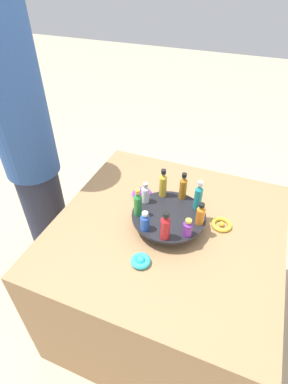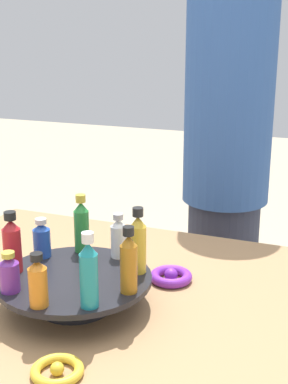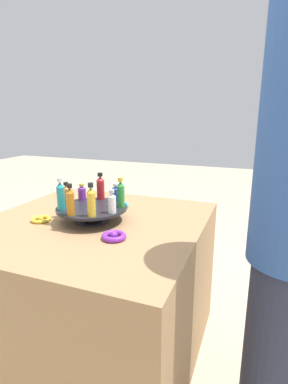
{
  "view_description": "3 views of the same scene",
  "coord_description": "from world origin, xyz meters",
  "px_view_note": "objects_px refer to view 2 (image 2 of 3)",
  "views": [
    {
      "loc": [
        0.95,
        0.26,
        1.72
      ],
      "look_at": [
        -0.02,
        -0.13,
        0.87
      ],
      "focal_mm": 28.0,
      "sensor_mm": 36.0,
      "label": 1
    },
    {
      "loc": [
        -0.53,
        0.92,
        1.3
      ],
      "look_at": [
        -0.04,
        -0.29,
        0.91
      ],
      "focal_mm": 50.0,
      "sensor_mm": 36.0,
      "label": 2
    },
    {
      "loc": [
        -1.17,
        -0.72,
        1.22
      ],
      "look_at": [
        -0.04,
        -0.28,
        0.9
      ],
      "focal_mm": 28.0,
      "sensor_mm": 36.0,
      "label": 3
    }
  ],
  "objects_px": {
    "display_stand": "(75,285)",
    "bottle_purple": "(9,273)",
    "bottle_green": "(81,225)",
    "bottle_orange": "(39,282)",
    "bottle_red": "(12,244)",
    "person_figure": "(226,158)",
    "ribbon_bow_gold": "(57,370)",
    "ribbon_bow_purple": "(171,276)",
    "bottle_teal": "(89,273)",
    "bottle_blue": "(42,239)",
    "bottle_gold": "(138,243)",
    "bottle_clear": "(118,237)",
    "bottle_amber": "(129,262)"
  },
  "relations": [
    {
      "from": "display_stand",
      "to": "bottle_purple",
      "type": "height_order",
      "value": "bottle_purple"
    },
    {
      "from": "display_stand",
      "to": "bottle_green",
      "type": "relative_size",
      "value": 2.37
    },
    {
      "from": "bottle_orange",
      "to": "bottle_red",
      "type": "xyz_separation_m",
      "value": [
        0.14,
        -0.11,
        0.01
      ]
    },
    {
      "from": "display_stand",
      "to": "bottle_green",
      "type": "bearing_deg",
      "value": -68.96
    },
    {
      "from": "bottle_red",
      "to": "bottle_purple",
      "type": "xyz_separation_m",
      "value": [
        -0.05,
        0.08,
        -0.02
      ]
    },
    {
      "from": "bottle_green",
      "to": "person_figure",
      "type": "relative_size",
      "value": 0.08
    },
    {
      "from": "bottle_red",
      "to": "ribbon_bow_gold",
      "type": "height_order",
      "value": "bottle_red"
    },
    {
      "from": "ribbon_bow_gold",
      "to": "ribbon_bow_purple",
      "type": "bearing_deg",
      "value": -98.63
    },
    {
      "from": "bottle_teal",
      "to": "bottle_purple",
      "type": "relative_size",
      "value": 1.77
    },
    {
      "from": "bottle_orange",
      "to": "bottle_blue",
      "type": "bearing_deg",
      "value": -58.96
    },
    {
      "from": "bottle_teal",
      "to": "bottle_red",
      "type": "height_order",
      "value": "bottle_teal"
    },
    {
      "from": "display_stand",
      "to": "bottle_gold",
      "type": "distance_m",
      "value": 0.16
    },
    {
      "from": "bottle_gold",
      "to": "bottle_red",
      "type": "relative_size",
      "value": 1.08
    },
    {
      "from": "bottle_teal",
      "to": "bottle_blue",
      "type": "height_order",
      "value": "bottle_teal"
    },
    {
      "from": "bottle_green",
      "to": "bottle_purple",
      "type": "xyz_separation_m",
      "value": [
        0.04,
        0.24,
        -0.03
      ]
    },
    {
      "from": "bottle_red",
      "to": "bottle_purple",
      "type": "height_order",
      "value": "bottle_red"
    },
    {
      "from": "bottle_clear",
      "to": "ribbon_bow_gold",
      "type": "distance_m",
      "value": 0.38
    },
    {
      "from": "display_stand",
      "to": "person_figure",
      "type": "relative_size",
      "value": 0.19
    },
    {
      "from": "bottle_gold",
      "to": "bottle_red",
      "type": "bearing_deg",
      "value": 21.04
    },
    {
      "from": "bottle_orange",
      "to": "bottle_clear",
      "type": "xyz_separation_m",
      "value": [
        -0.04,
        -0.27,
        -0.0
      ]
    },
    {
      "from": "bottle_clear",
      "to": "bottle_purple",
      "type": "relative_size",
      "value": 1.25
    },
    {
      "from": "bottle_orange",
      "to": "person_figure",
      "type": "bearing_deg",
      "value": -97.13
    },
    {
      "from": "bottle_amber",
      "to": "bottle_gold",
      "type": "relative_size",
      "value": 0.95
    },
    {
      "from": "bottle_gold",
      "to": "ribbon_bow_gold",
      "type": "height_order",
      "value": "bottle_gold"
    },
    {
      "from": "bottle_orange",
      "to": "ribbon_bow_purple",
      "type": "relative_size",
      "value": 1.06
    },
    {
      "from": "display_stand",
      "to": "bottle_red",
      "type": "relative_size",
      "value": 2.43
    },
    {
      "from": "bottle_red",
      "to": "person_figure",
      "type": "height_order",
      "value": "person_figure"
    },
    {
      "from": "display_stand",
      "to": "bottle_teal",
      "type": "xyz_separation_m",
      "value": [
        -0.09,
        0.1,
        0.09
      ]
    },
    {
      "from": "bottle_amber",
      "to": "bottle_clear",
      "type": "relative_size",
      "value": 1.32
    },
    {
      "from": "bottle_orange",
      "to": "person_figure",
      "type": "xyz_separation_m",
      "value": [
        -0.12,
        -0.99,
        0.04
      ]
    },
    {
      "from": "display_stand",
      "to": "bottle_clear",
      "type": "xyz_separation_m",
      "value": [
        -0.04,
        -0.13,
        0.07
      ]
    },
    {
      "from": "bottle_gold",
      "to": "bottle_purple",
      "type": "distance_m",
      "value": 0.27
    },
    {
      "from": "bottle_teal",
      "to": "bottle_purple",
      "type": "xyz_separation_m",
      "value": [
        0.18,
        0.0,
        -0.03
      ]
    },
    {
      "from": "bottle_clear",
      "to": "bottle_purple",
      "type": "height_order",
      "value": "bottle_clear"
    },
    {
      "from": "bottle_purple",
      "to": "person_figure",
      "type": "height_order",
      "value": "person_figure"
    },
    {
      "from": "ribbon_bow_gold",
      "to": "person_figure",
      "type": "distance_m",
      "value": 1.09
    },
    {
      "from": "bottle_purple",
      "to": "ribbon_bow_gold",
      "type": "relative_size",
      "value": 0.91
    },
    {
      "from": "bottle_purple",
      "to": "ribbon_bow_purple",
      "type": "xyz_separation_m",
      "value": [
        -0.24,
        -0.3,
        -0.1
      ]
    },
    {
      "from": "ribbon_bow_purple",
      "to": "bottle_clear",
      "type": "bearing_deg",
      "value": 29.49
    },
    {
      "from": "bottle_teal",
      "to": "person_figure",
      "type": "height_order",
      "value": "person_figure"
    },
    {
      "from": "ribbon_bow_purple",
      "to": "person_figure",
      "type": "xyz_separation_m",
      "value": [
        0.03,
        -0.66,
        0.15
      ]
    },
    {
      "from": "bottle_blue",
      "to": "display_stand",
      "type": "bearing_deg",
      "value": 151.04
    },
    {
      "from": "bottle_clear",
      "to": "bottle_purple",
      "type": "xyz_separation_m",
      "value": [
        0.13,
        0.24,
        -0.01
      ]
    },
    {
      "from": "bottle_orange",
      "to": "bottle_blue",
      "type": "height_order",
      "value": "bottle_orange"
    },
    {
      "from": "bottle_orange",
      "to": "bottle_green",
      "type": "distance_m",
      "value": 0.27
    },
    {
      "from": "bottle_blue",
      "to": "ribbon_bow_purple",
      "type": "height_order",
      "value": "bottle_blue"
    },
    {
      "from": "bottle_amber",
      "to": "ribbon_bow_gold",
      "type": "bearing_deg",
      "value": 77.27
    },
    {
      "from": "bottle_amber",
      "to": "bottle_gold",
      "type": "bearing_deg",
      "value": -78.96
    },
    {
      "from": "ribbon_bow_purple",
      "to": "ribbon_bow_gold",
      "type": "relative_size",
      "value": 1.09
    },
    {
      "from": "bottle_green",
      "to": "ribbon_bow_purple",
      "type": "height_order",
      "value": "bottle_green"
    }
  ]
}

